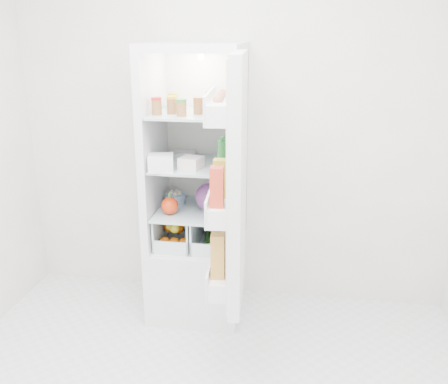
% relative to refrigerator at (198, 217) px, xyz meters
% --- Properties ---
extents(room_walls, '(3.02, 3.02, 2.61)m').
position_rel_refrigerator_xyz_m(room_walls, '(0.20, -1.25, 0.93)').
color(room_walls, beige).
rests_on(room_walls, ground).
extents(refrigerator, '(0.60, 0.60, 1.80)m').
position_rel_refrigerator_xyz_m(refrigerator, '(0.00, 0.00, 0.00)').
color(refrigerator, white).
rests_on(refrigerator, ground).
extents(shelf_low, '(0.49, 0.53, 0.01)m').
position_rel_refrigerator_xyz_m(shelf_low, '(-0.00, -0.06, 0.07)').
color(shelf_low, silver).
rests_on(shelf_low, refrigerator).
extents(shelf_mid, '(0.49, 0.53, 0.02)m').
position_rel_refrigerator_xyz_m(shelf_mid, '(-0.00, -0.06, 0.38)').
color(shelf_mid, silver).
rests_on(shelf_mid, refrigerator).
extents(shelf_top, '(0.49, 0.53, 0.02)m').
position_rel_refrigerator_xyz_m(shelf_top, '(-0.00, -0.06, 0.71)').
color(shelf_top, silver).
rests_on(shelf_top, refrigerator).
extents(crisper_left, '(0.23, 0.46, 0.22)m').
position_rel_refrigerator_xyz_m(crisper_left, '(-0.12, -0.06, -0.06)').
color(crisper_left, silver).
rests_on(crisper_left, refrigerator).
extents(crisper_right, '(0.23, 0.46, 0.22)m').
position_rel_refrigerator_xyz_m(crisper_right, '(0.12, -0.06, -0.06)').
color(crisper_right, silver).
rests_on(crisper_right, refrigerator).
extents(condiment_jars, '(0.46, 0.34, 0.08)m').
position_rel_refrigerator_xyz_m(condiment_jars, '(-0.01, -0.12, 0.76)').
color(condiment_jars, '#B21919').
rests_on(condiment_jars, shelf_top).
extents(squeeze_bottle, '(0.07, 0.07, 0.19)m').
position_rel_refrigerator_xyz_m(squeeze_bottle, '(0.21, 0.00, 0.82)').
color(squeeze_bottle, silver).
rests_on(squeeze_bottle, shelf_top).
extents(tub_white, '(0.18, 0.18, 0.10)m').
position_rel_refrigerator_xyz_m(tub_white, '(-0.17, -0.26, 0.44)').
color(tub_white, white).
rests_on(tub_white, shelf_mid).
extents(tub_cream, '(0.15, 0.15, 0.07)m').
position_rel_refrigerator_xyz_m(tub_cream, '(0.00, -0.19, 0.43)').
color(tub_cream, white).
rests_on(tub_cream, shelf_mid).
extents(tin_red, '(0.08, 0.08, 0.05)m').
position_rel_refrigerator_xyz_m(tin_red, '(0.19, -0.27, 0.42)').
color(tin_red, red).
rests_on(tin_red, shelf_mid).
extents(foil_tray, '(0.17, 0.13, 0.04)m').
position_rel_refrigerator_xyz_m(foil_tray, '(-0.12, 0.09, 0.41)').
color(foil_tray, silver).
rests_on(foil_tray, shelf_mid).
extents(red_cabbage, '(0.18, 0.18, 0.18)m').
position_rel_refrigerator_xyz_m(red_cabbage, '(0.09, -0.07, 0.17)').
color(red_cabbage, '#521C49').
rests_on(red_cabbage, shelf_low).
extents(bell_pepper, '(0.11, 0.11, 0.11)m').
position_rel_refrigerator_xyz_m(bell_pepper, '(-0.14, -0.18, 0.14)').
color(bell_pepper, red).
rests_on(bell_pepper, shelf_low).
extents(mushroom_bowl, '(0.18, 0.18, 0.06)m').
position_rel_refrigerator_xyz_m(mushroom_bowl, '(-0.17, 0.03, 0.11)').
color(mushroom_bowl, '#94B7DD').
rests_on(mushroom_bowl, shelf_low).
extents(citrus_pile, '(0.20, 0.24, 0.16)m').
position_rel_refrigerator_xyz_m(citrus_pile, '(-0.13, -0.12, -0.07)').
color(citrus_pile, orange).
rests_on(citrus_pile, refrigerator).
extents(veg_pile, '(0.16, 0.30, 0.10)m').
position_rel_refrigerator_xyz_m(veg_pile, '(0.13, -0.06, -0.10)').
color(veg_pile, '#174517').
rests_on(veg_pile, refrigerator).
extents(fridge_door, '(0.21, 0.60, 1.30)m').
position_rel_refrigerator_xyz_m(fridge_door, '(0.32, -0.64, 0.43)').
color(fridge_door, white).
rests_on(fridge_door, refrigerator).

